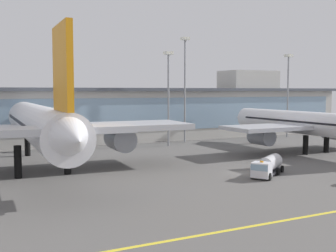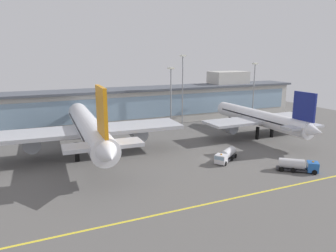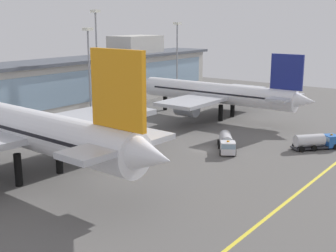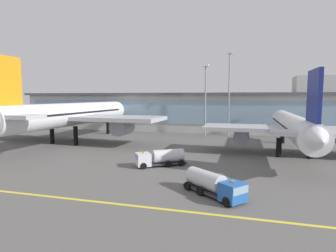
{
  "view_description": "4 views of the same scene",
  "coord_description": "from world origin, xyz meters",
  "px_view_note": "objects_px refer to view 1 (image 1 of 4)",
  "views": [
    {
      "loc": [
        -40.21,
        -54.07,
        12.91
      ],
      "look_at": [
        -7.62,
        10.83,
        6.91
      ],
      "focal_mm": 45.79,
      "sensor_mm": 36.0,
      "label": 1
    },
    {
      "loc": [
        -42.75,
        -67.83,
        26.55
      ],
      "look_at": [
        -7.31,
        10.99,
        6.98
      ],
      "focal_mm": 34.39,
      "sensor_mm": 36.0,
      "label": 2
    },
    {
      "loc": [
        -68.85,
        -43.21,
        23.73
      ],
      "look_at": [
        -3.45,
        5.95,
        4.41
      ],
      "focal_mm": 48.41,
      "sensor_mm": 36.0,
      "label": 3
    },
    {
      "loc": [
        16.95,
        -50.94,
        12.36
      ],
      "look_at": [
        0.46,
        8.13,
        5.97
      ],
      "focal_mm": 30.44,
      "sensor_mm": 36.0,
      "label": 4
    }
  ],
  "objects_px": {
    "apron_light_mast_west": "(168,84)",
    "apron_light_mast_centre": "(288,83)",
    "airliner_near_left": "(39,126)",
    "baggage_tug_near": "(267,166)",
    "apron_light_mast_east": "(185,75)",
    "airliner_near_right": "(306,124)"
  },
  "relations": [
    {
      "from": "airliner_near_left",
      "to": "baggage_tug_near",
      "type": "distance_m",
      "value": 35.96
    },
    {
      "from": "apron_light_mast_centre",
      "to": "airliner_near_right",
      "type": "bearing_deg",
      "value": -124.64
    },
    {
      "from": "apron_light_mast_west",
      "to": "apron_light_mast_centre",
      "type": "relative_size",
      "value": 0.96
    },
    {
      "from": "airliner_near_left",
      "to": "baggage_tug_near",
      "type": "height_order",
      "value": "airliner_near_left"
    },
    {
      "from": "apron_light_mast_east",
      "to": "airliner_near_left",
      "type": "bearing_deg",
      "value": -148.48
    },
    {
      "from": "airliner_near_left",
      "to": "baggage_tug_near",
      "type": "relative_size",
      "value": 6.6
    },
    {
      "from": "apron_light_mast_centre",
      "to": "apron_light_mast_east",
      "type": "relative_size",
      "value": 0.88
    },
    {
      "from": "airliner_near_left",
      "to": "apron_light_mast_west",
      "type": "bearing_deg",
      "value": -55.97
    },
    {
      "from": "apron_light_mast_east",
      "to": "airliner_near_right",
      "type": "bearing_deg",
      "value": -60.13
    },
    {
      "from": "apron_light_mast_centre",
      "to": "apron_light_mast_east",
      "type": "bearing_deg",
      "value": 176.55
    },
    {
      "from": "airliner_near_left",
      "to": "apron_light_mast_east",
      "type": "height_order",
      "value": "apron_light_mast_east"
    },
    {
      "from": "apron_light_mast_centre",
      "to": "baggage_tug_near",
      "type": "bearing_deg",
      "value": -135.0
    },
    {
      "from": "airliner_near_right",
      "to": "apron_light_mast_west",
      "type": "distance_m",
      "value": 31.85
    },
    {
      "from": "airliner_near_left",
      "to": "apron_light_mast_east",
      "type": "distance_m",
      "value": 47.31
    },
    {
      "from": "airliner_near_left",
      "to": "apron_light_mast_east",
      "type": "bearing_deg",
      "value": -55.85
    },
    {
      "from": "airliner_near_left",
      "to": "apron_light_mast_east",
      "type": "relative_size",
      "value": 2.24
    },
    {
      "from": "airliner_near_left",
      "to": "airliner_near_right",
      "type": "xyz_separation_m",
      "value": [
        54.46,
        -1.73,
        -1.46
      ]
    },
    {
      "from": "airliner_near_right",
      "to": "apron_light_mast_east",
      "type": "distance_m",
      "value": 31.85
    },
    {
      "from": "baggage_tug_near",
      "to": "apron_light_mast_west",
      "type": "xyz_separation_m",
      "value": [
        2.55,
        38.5,
        13.0
      ]
    },
    {
      "from": "baggage_tug_near",
      "to": "apron_light_mast_east",
      "type": "bearing_deg",
      "value": -136.25
    },
    {
      "from": "apron_light_mast_west",
      "to": "apron_light_mast_east",
      "type": "height_order",
      "value": "apron_light_mast_east"
    },
    {
      "from": "airliner_near_left",
      "to": "apron_light_mast_east",
      "type": "xyz_separation_m",
      "value": [
        39.54,
        24.24,
        9.36
      ]
    }
  ]
}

